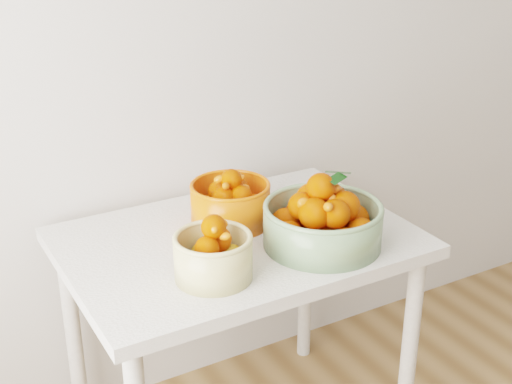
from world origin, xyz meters
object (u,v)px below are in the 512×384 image
(table, at_px, (238,265))
(bowl_orange, at_px, (230,202))
(bowl_green, at_px, (323,220))
(bowl_cream, at_px, (213,255))

(table, relative_size, bowl_orange, 3.24)
(bowl_orange, bearing_deg, bowl_green, -57.27)
(bowl_cream, height_order, bowl_orange, bowl_cream)
(table, xyz_separation_m, bowl_cream, (-0.17, -0.17, 0.16))
(bowl_green, bearing_deg, bowl_orange, 122.73)
(bowl_cream, distance_m, bowl_green, 0.35)
(table, xyz_separation_m, bowl_green, (0.19, -0.16, 0.17))
(table, bearing_deg, bowl_cream, -133.60)
(bowl_green, bearing_deg, bowl_cream, -177.73)
(bowl_green, distance_m, bowl_orange, 0.30)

